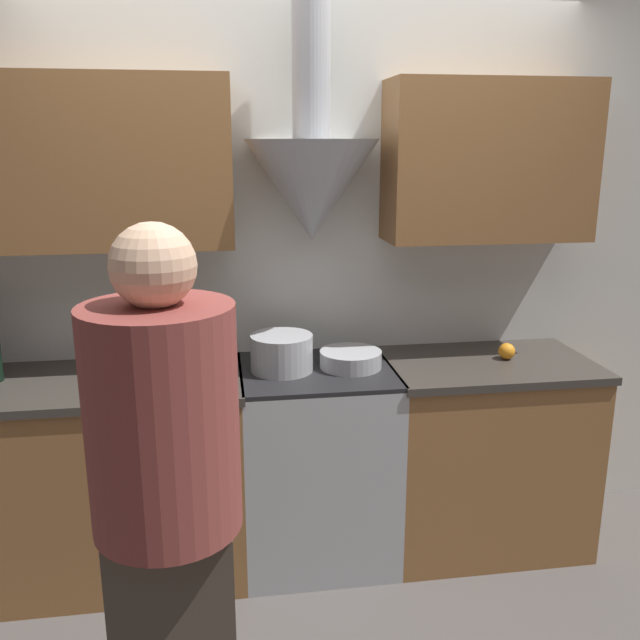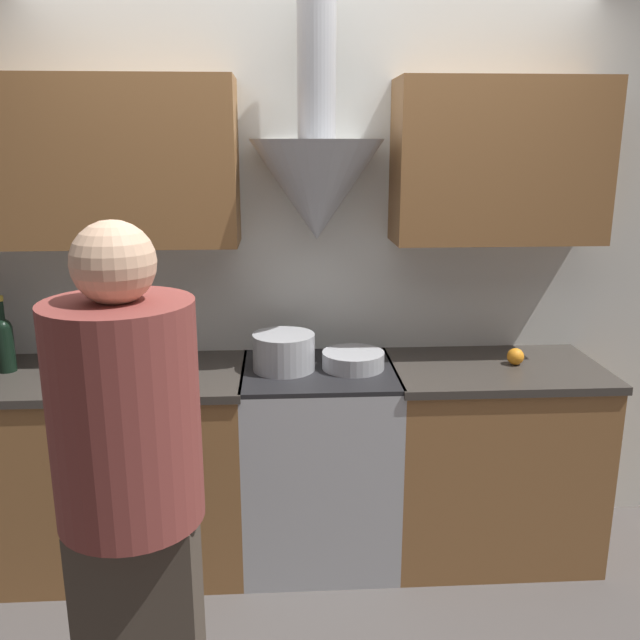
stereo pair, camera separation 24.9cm
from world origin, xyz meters
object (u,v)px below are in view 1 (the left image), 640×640
(stove_range, at_px, (317,462))
(mixing_bowl, at_px, (351,359))
(stock_pot, at_px, (282,353))
(person_foreground_left, at_px, (169,520))
(orange_fruit, at_px, (507,351))

(stove_range, distance_m, mixing_bowl, 0.51)
(stove_range, relative_size, mixing_bowl, 3.32)
(stock_pot, relative_size, person_foreground_left, 0.16)
(stove_range, height_order, person_foreground_left, person_foreground_left)
(stock_pot, bearing_deg, orange_fruit, 0.18)
(mixing_bowl, xyz_separation_m, orange_fruit, (0.73, 0.01, 0.00))
(person_foreground_left, bearing_deg, stock_pot, 71.19)
(mixing_bowl, distance_m, orange_fruit, 0.73)
(mixing_bowl, relative_size, person_foreground_left, 0.16)
(stock_pot, relative_size, orange_fruit, 3.59)
(mixing_bowl, height_order, orange_fruit, same)
(stove_range, xyz_separation_m, person_foreground_left, (-0.56, -1.20, 0.48))
(stove_range, distance_m, person_foreground_left, 1.41)
(person_foreground_left, bearing_deg, mixing_bowl, 59.19)
(stock_pot, distance_m, mixing_bowl, 0.31)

